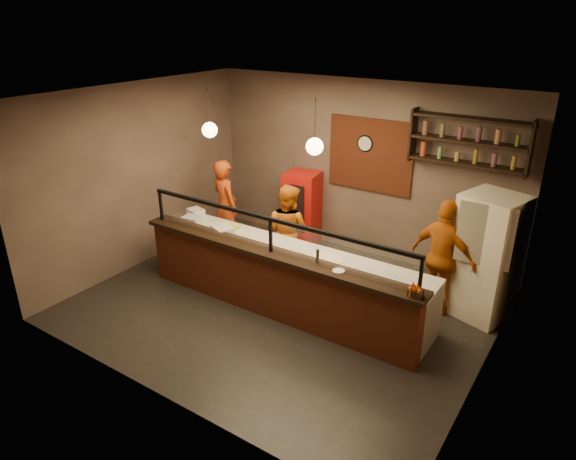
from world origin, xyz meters
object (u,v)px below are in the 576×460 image
Objects in this scene: cook_right at (443,258)px; fridge at (487,257)px; cook_left at (225,206)px; cook_mid at (288,231)px; pepper_mill at (318,256)px; pizza_dough at (325,260)px; red_cooler at (302,209)px; wall_clock at (365,143)px; condiment_caddy at (416,293)px.

fridge reaches higher than cook_right.
cook_mid is (1.53, -0.18, -0.07)m from cook_left.
cook_right is (4.10, 0.10, 0.01)m from cook_left.
pepper_mill is at bearing -121.26° from fridge.
pizza_dough is 0.46m from pepper_mill.
cook_mid is at bearing -76.81° from red_cooler.
pepper_mill is at bearing -76.64° from wall_clock.
red_cooler is at bearing -114.41° from cook_left.
fridge is 3.60× the size of pizza_dough.
cook_left is 1.22× the size of red_cooler.
cook_mid is 0.86× the size of fridge.
cook_right is at bearing -32.71° from wall_clock.
cook_mid reaches higher than pepper_mill.
red_cooler is (-0.49, 1.22, -0.09)m from cook_mid.
cook_right reaches higher than cook_mid.
pizza_dough is 2.75× the size of pepper_mill.
cook_mid is (-0.62, -1.53, -1.28)m from wall_clock.
fridge is at bearing -141.21° from cook_right.
cook_mid is at bearing -112.16° from wall_clock.
cook_left reaches higher than red_cooler.
cook_left reaches higher than cook_mid.
red_cooler is at bearing -164.47° from wall_clock.
cook_left is 10.89× the size of condiment_caddy.
cook_right is 1.96m from pepper_mill.
cook_left is 1.48m from red_cooler.
wall_clock is 2.61m from cook_right.
condiment_caddy is at bearing -18.09° from pizza_dough.
red_cooler reaches higher than condiment_caddy.
fridge reaches higher than cook_left.
pizza_dough is 1.65m from condiment_caddy.
pepper_mill reaches higher than pizza_dough.
red_cooler is 2.60m from pizza_dough.
wall_clock is 3.65m from condiment_caddy.
pepper_mill is at bearing 174.88° from condiment_caddy.
cook_right is 3.39× the size of pizza_dough.
cook_left is 3.36× the size of pizza_dough.
wall_clock reaches higher than condiment_caddy.
condiment_caddy is (0.15, -1.57, 0.21)m from cook_right.
pepper_mill is at bearing 141.40° from cook_mid.
wall_clock reaches higher than cook_right.
cook_mid is 1.32m from red_cooler.
wall_clock is at bearing 6.87° from red_cooler.
fridge is at bearing -21.72° from wall_clock.
red_cooler is 2.98m from pepper_mill.
cook_right reaches higher than condiment_caddy.
fridge is at bearing -166.44° from cook_mid.
wall_clock is 2.65m from pizza_dough.
pepper_mill is (-1.86, -1.69, 0.20)m from fridge.
cook_right is at bearing 36.85° from pizza_dough.
red_cooler is 4.10m from condiment_caddy.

